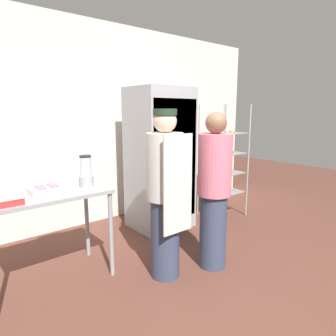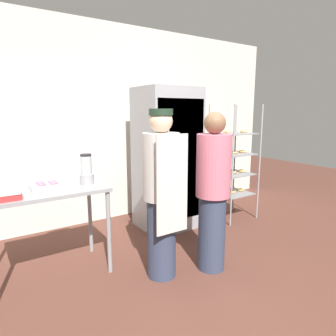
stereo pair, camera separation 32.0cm
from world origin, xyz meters
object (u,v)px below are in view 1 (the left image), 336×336
(donut_box, at_px, (46,187))
(person_baker, at_px, (165,193))
(binder_stack, at_px, (0,199))
(refrigerator, at_px, (160,159))
(baking_rack, at_px, (223,163))
(person_customer, at_px, (214,191))
(blender_pitcher, at_px, (86,172))

(donut_box, bearing_deg, person_baker, -35.31)
(binder_stack, xyz_separation_m, person_baker, (1.32, -0.48, -0.08))
(refrigerator, distance_m, baking_rack, 1.08)
(baking_rack, relative_size, person_baker, 1.04)
(baking_rack, relative_size, person_customer, 1.06)
(refrigerator, distance_m, binder_stack, 2.20)
(person_baker, xyz_separation_m, person_customer, (0.51, -0.17, -0.03))
(person_baker, distance_m, person_customer, 0.54)
(person_customer, bearing_deg, refrigerator, 77.32)
(refrigerator, relative_size, baking_rack, 1.13)
(baking_rack, height_order, person_customer, baking_rack)
(baking_rack, height_order, blender_pitcher, baking_rack)
(donut_box, distance_m, person_customer, 1.64)
(binder_stack, bearing_deg, refrigerator, 16.05)
(refrigerator, distance_m, blender_pitcher, 1.39)
(donut_box, distance_m, person_baker, 1.12)
(person_baker, bearing_deg, person_customer, -17.89)
(blender_pitcher, distance_m, person_baker, 0.83)
(binder_stack, relative_size, person_baker, 0.20)
(refrigerator, height_order, baking_rack, refrigerator)
(blender_pitcher, bearing_deg, person_customer, -37.81)
(donut_box, relative_size, person_baker, 0.18)
(refrigerator, xyz_separation_m, donut_box, (-1.70, -0.45, -0.03))
(refrigerator, xyz_separation_m, blender_pitcher, (-1.31, -0.46, 0.06))
(donut_box, height_order, person_customer, person_customer)
(donut_box, bearing_deg, refrigerator, 14.72)
(blender_pitcher, bearing_deg, refrigerator, 19.37)
(refrigerator, relative_size, donut_box, 6.60)
(baking_rack, height_order, donut_box, baking_rack)
(refrigerator, bearing_deg, person_customer, -102.68)
(refrigerator, xyz_separation_m, binder_stack, (-2.12, -0.61, -0.03))
(baking_rack, height_order, binder_stack, baking_rack)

